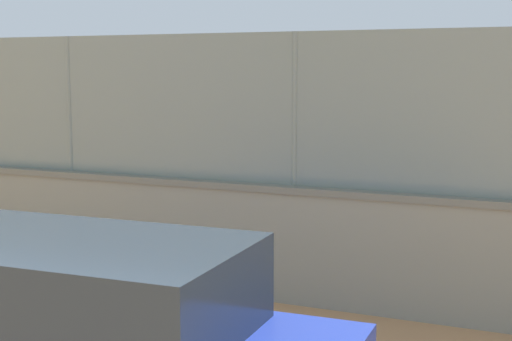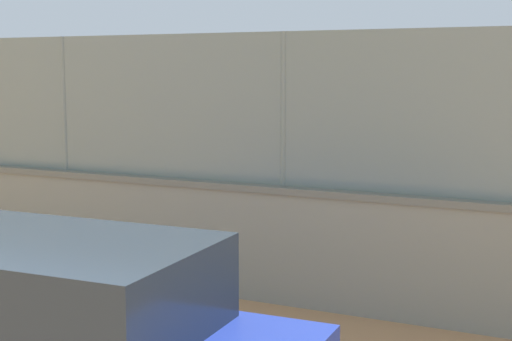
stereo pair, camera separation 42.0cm
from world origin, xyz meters
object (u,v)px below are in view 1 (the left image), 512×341
object	(u,v)px
player_baseline_waiting	(320,157)
courtside_bench	(77,210)
sports_ball	(328,232)
player_crossing_court	(325,173)

from	to	relation	value
player_baseline_waiting	courtside_bench	distance (m)	5.50
sports_ball	player_baseline_waiting	bearing A→B (deg)	-66.93
player_crossing_court	sports_ball	xyz separation A→B (m)	(-0.46, 1.11, -0.85)
player_baseline_waiting	player_crossing_court	bearing A→B (deg)	113.33
courtside_bench	sports_ball	bearing A→B (deg)	-153.91
player_baseline_waiting	courtside_bench	size ratio (longest dim) A/B	1.02
sports_ball	courtside_bench	world-z (taller)	courtside_bench
player_baseline_waiting	sports_ball	bearing A→B (deg)	113.07
player_crossing_court	player_baseline_waiting	distance (m)	2.06
player_crossing_court	courtside_bench	xyz separation A→B (m)	(3.34, 2.97, -0.46)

